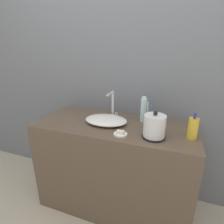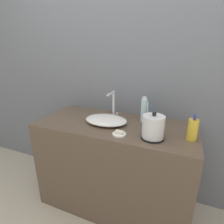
{
  "view_description": "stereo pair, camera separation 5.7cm",
  "coord_description": "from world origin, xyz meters",
  "px_view_note": "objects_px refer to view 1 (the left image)",
  "views": [
    {
      "loc": [
        0.44,
        -0.98,
        1.4
      ],
      "look_at": [
        -0.02,
        0.29,
        0.93
      ],
      "focal_mm": 28.0,
      "sensor_mm": 36.0,
      "label": 1
    },
    {
      "loc": [
        0.49,
        -0.96,
        1.4
      ],
      "look_at": [
        -0.02,
        0.29,
        0.93
      ],
      "focal_mm": 28.0,
      "sensor_mm": 36.0,
      "label": 2
    }
  ],
  "objects_px": {
    "electric_kettle": "(154,127)",
    "lotion_bottle": "(193,128)",
    "toothbrush_cup": "(148,122)",
    "shampoo_bottle": "(143,110)",
    "faucet": "(113,103)"
  },
  "relations": [
    {
      "from": "electric_kettle",
      "to": "lotion_bottle",
      "type": "height_order",
      "value": "electric_kettle"
    },
    {
      "from": "toothbrush_cup",
      "to": "lotion_bottle",
      "type": "relative_size",
      "value": 1.15
    },
    {
      "from": "faucet",
      "to": "toothbrush_cup",
      "type": "distance_m",
      "value": 0.37
    },
    {
      "from": "toothbrush_cup",
      "to": "shampoo_bottle",
      "type": "xyz_separation_m",
      "value": [
        -0.06,
        0.11,
        0.06
      ]
    },
    {
      "from": "toothbrush_cup",
      "to": "shampoo_bottle",
      "type": "relative_size",
      "value": 0.97
    },
    {
      "from": "electric_kettle",
      "to": "shampoo_bottle",
      "type": "distance_m",
      "value": 0.3
    },
    {
      "from": "lotion_bottle",
      "to": "faucet",
      "type": "bearing_deg",
      "value": 162.73
    },
    {
      "from": "toothbrush_cup",
      "to": "lotion_bottle",
      "type": "distance_m",
      "value": 0.32
    },
    {
      "from": "toothbrush_cup",
      "to": "shampoo_bottle",
      "type": "bearing_deg",
      "value": 119.12
    },
    {
      "from": "electric_kettle",
      "to": "shampoo_bottle",
      "type": "bearing_deg",
      "value": 114.72
    },
    {
      "from": "electric_kettle",
      "to": "shampoo_bottle",
      "type": "height_order",
      "value": "shampoo_bottle"
    },
    {
      "from": "electric_kettle",
      "to": "lotion_bottle",
      "type": "distance_m",
      "value": 0.26
    },
    {
      "from": "faucet",
      "to": "electric_kettle",
      "type": "distance_m",
      "value": 0.49
    },
    {
      "from": "toothbrush_cup",
      "to": "shampoo_bottle",
      "type": "height_order",
      "value": "shampoo_bottle"
    },
    {
      "from": "faucet",
      "to": "electric_kettle",
      "type": "relative_size",
      "value": 1.22
    }
  ]
}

